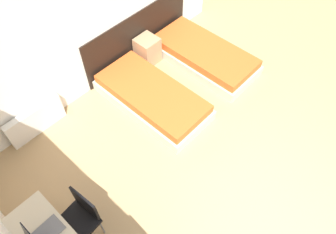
# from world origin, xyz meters

# --- Properties ---
(ground_plane) EXTENTS (20.00, 20.00, 0.00)m
(ground_plane) POSITION_xyz_m (0.00, 0.00, 0.00)
(ground_plane) COLOR tan
(wall_back) EXTENTS (5.99, 0.05, 2.70)m
(wall_back) POSITION_xyz_m (0.00, 3.90, 1.35)
(wall_back) COLOR white
(wall_back) RESTS_ON ground_plane
(headboard_panel) EXTENTS (2.49, 0.03, 0.98)m
(headboard_panel) POSITION_xyz_m (1.05, 3.86, 0.49)
(headboard_panel) COLOR black
(headboard_panel) RESTS_ON ground_plane
(bed_near_window) EXTENTS (0.97, 2.02, 0.34)m
(bed_near_window) POSITION_xyz_m (0.34, 2.82, 0.17)
(bed_near_window) COLOR beige
(bed_near_window) RESTS_ON ground_plane
(bed_near_door) EXTENTS (0.97, 2.02, 0.34)m
(bed_near_door) POSITION_xyz_m (1.76, 2.82, 0.17)
(bed_near_door) COLOR beige
(bed_near_door) RESTS_ON ground_plane
(nightstand) EXTENTS (0.39, 0.38, 0.53)m
(nightstand) POSITION_xyz_m (1.05, 3.64, 0.26)
(nightstand) COLOR tan
(nightstand) RESTS_ON ground_plane
(radiator) EXTENTS (0.96, 0.12, 0.51)m
(radiator) POSITION_xyz_m (-1.32, 3.78, 0.25)
(radiator) COLOR silver
(radiator) RESTS_ON ground_plane
(chair_near_laptop) EXTENTS (0.49, 0.49, 0.87)m
(chair_near_laptop) POSITION_xyz_m (-1.85, 1.90, 0.49)
(chair_near_laptop) COLOR black
(chair_near_laptop) RESTS_ON ground_plane
(laptop) EXTENTS (0.37, 0.24, 0.37)m
(laptop) POSITION_xyz_m (-2.27, 1.91, 0.83)
(laptop) COLOR slate
(laptop) RESTS_ON desk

